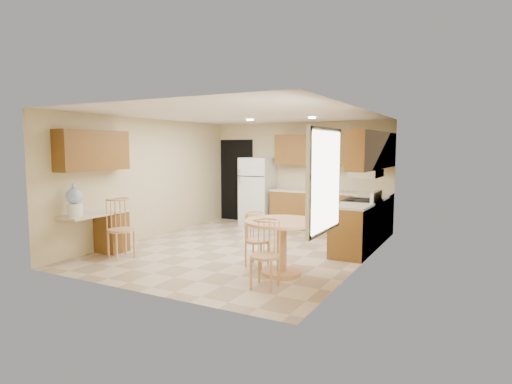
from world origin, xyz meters
The scene contains 30 objects.
floor centered at (0.00, 0.00, 0.00)m, with size 5.50×5.50×0.00m, color #C7AF90.
ceiling centered at (0.00, 0.00, 2.50)m, with size 4.50×5.50×0.02m, color white.
wall_back centered at (0.00, 2.75, 1.25)m, with size 4.50×0.02×2.50m, color #CCB78A.
wall_front centered at (0.00, -2.75, 1.25)m, with size 4.50×0.02×2.50m, color #CCB78A.
wall_left centered at (-2.25, 0.00, 1.25)m, with size 0.02×5.50×2.50m, color #CCB78A.
wall_right centered at (2.25, 0.00, 1.25)m, with size 0.02×5.50×2.50m, color #CCB78A.
doorway centered at (-1.75, 2.73, 1.05)m, with size 0.90×0.02×2.10m, color black.
base_cab_back centered at (0.88, 2.45, 0.43)m, with size 2.75×0.60×0.87m, color brown.
counter_back centered at (0.88, 2.45, 0.89)m, with size 2.75×0.63×0.04m, color beige.
base_cab_right_a centered at (1.95, 1.85, 0.43)m, with size 0.60×0.59×0.87m, color brown.
counter_right_a centered at (1.95, 1.85, 0.89)m, with size 0.63×0.59×0.04m, color beige.
base_cab_right_b centered at (1.95, 0.40, 0.43)m, with size 0.60×0.80×0.87m, color brown.
counter_right_b centered at (1.95, 0.40, 0.89)m, with size 0.63×0.80×0.04m, color beige.
upper_cab_back centered at (0.88, 2.58, 1.85)m, with size 2.75×0.33×0.70m, color brown.
upper_cab_right centered at (2.08, 1.21, 1.85)m, with size 0.33×2.42×0.70m, color brown.
upper_cab_left centered at (-2.08, -1.60, 1.85)m, with size 0.33×1.40×0.70m, color brown.
sink centered at (0.85, 2.45, 0.91)m, with size 0.78×0.44×0.01m, color silver.
range_hood centered at (2.00, 1.18, 1.42)m, with size 0.50×0.76×0.14m, color silver.
desk_pedestal centered at (-2.00, -1.32, 0.36)m, with size 0.48×0.42×0.72m, color brown.
desk_top centered at (-2.00, -1.70, 0.75)m, with size 0.50×1.20×0.04m, color beige.
window centered at (2.23, -1.85, 1.50)m, with size 0.06×1.12×1.30m.
can_light_a centered at (-0.50, 1.20, 2.48)m, with size 0.14×0.14×0.02m, color white.
can_light_b centered at (0.90, 1.20, 2.48)m, with size 0.14×0.14×0.02m, color white.
refrigerator centered at (-0.95, 2.40, 0.83)m, with size 0.73×0.71×1.65m.
stove centered at (1.92, 1.18, 0.47)m, with size 0.65×0.76×1.09m.
dining_table centered at (1.33, -1.15, 0.54)m, with size 1.12×1.12×0.83m.
chair_table_a centered at (0.78, -0.98, 0.52)m, with size 0.38×0.49×0.86m.
chair_table_b centered at (1.38, -1.89, 0.56)m, with size 0.41×0.41×0.92m.
chair_desk centered at (-1.55, -1.63, 0.62)m, with size 0.45×0.58×1.01m.
water_crock centered at (-2.00, -2.10, 1.02)m, with size 0.26×0.26×0.55m.
Camera 1 is at (3.94, -6.86, 1.91)m, focal length 30.00 mm.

